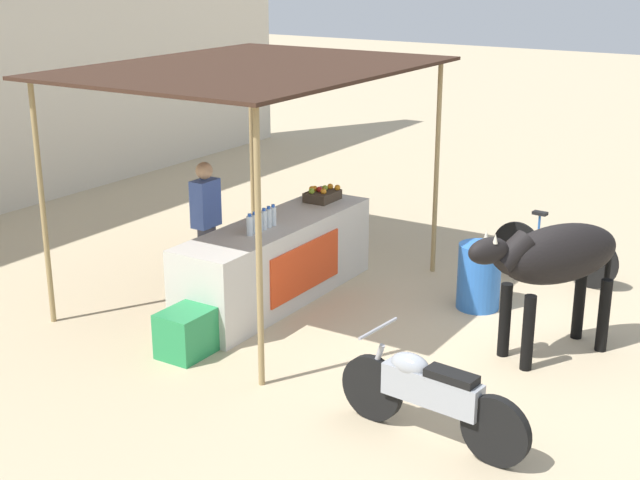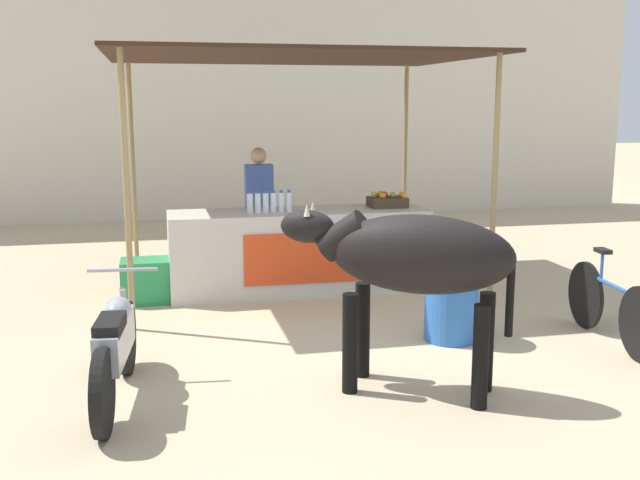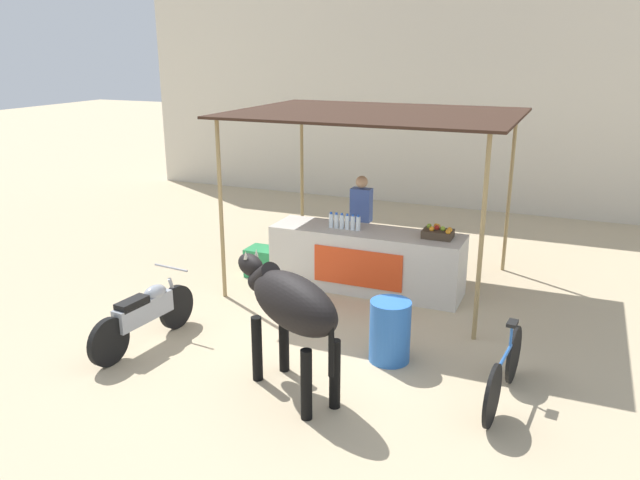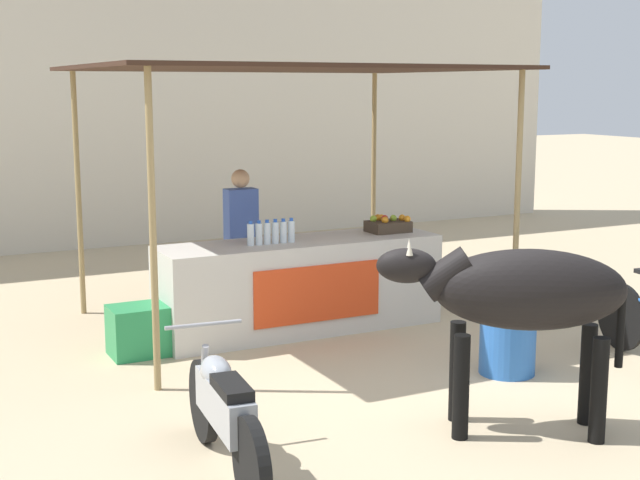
% 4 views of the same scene
% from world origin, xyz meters
% --- Properties ---
extents(ground_plane, '(60.00, 60.00, 0.00)m').
position_xyz_m(ground_plane, '(0.00, 0.00, 0.00)').
color(ground_plane, tan).
extents(stall_counter, '(3.00, 0.82, 0.96)m').
position_xyz_m(stall_counter, '(0.00, 2.20, 0.48)').
color(stall_counter, beige).
rests_on(stall_counter, ground).
extents(stall_awning, '(4.20, 3.20, 2.74)m').
position_xyz_m(stall_awning, '(0.00, 2.50, 2.63)').
color(stall_awning, '#382319').
rests_on(stall_awning, ground).
extents(water_bottle_row, '(0.52, 0.07, 0.25)m').
position_xyz_m(water_bottle_row, '(-0.35, 2.15, 1.07)').
color(water_bottle_row, silver).
rests_on(water_bottle_row, stall_counter).
extents(fruit_crate, '(0.44, 0.32, 0.18)m').
position_xyz_m(fruit_crate, '(1.09, 2.25, 1.03)').
color(fruit_crate, '#3F3326').
rests_on(fruit_crate, stall_counter).
extents(vendor_behind_counter, '(0.34, 0.22, 1.65)m').
position_xyz_m(vendor_behind_counter, '(-0.36, 2.95, 0.85)').
color(vendor_behind_counter, '#383842').
rests_on(vendor_behind_counter, ground).
extents(cooler_box, '(0.60, 0.44, 0.48)m').
position_xyz_m(cooler_box, '(-1.73, 2.10, 0.24)').
color(cooler_box, '#268C4C').
rests_on(cooler_box, ground).
extents(water_barrel, '(0.50, 0.50, 0.77)m').
position_xyz_m(water_barrel, '(1.03, 0.08, 0.38)').
color(water_barrel, blue).
rests_on(water_barrel, ground).
extents(cow, '(1.75, 1.25, 1.44)m').
position_xyz_m(cow, '(0.23, -1.02, 1.03)').
color(cow, black).
rests_on(cow, ground).
extents(motorcycle_parked, '(0.55, 1.80, 0.90)m').
position_xyz_m(motorcycle_parked, '(-1.96, -0.73, 0.43)').
color(motorcycle_parked, black).
rests_on(motorcycle_parked, ground).
extents(bicycle_leaning, '(0.20, 1.66, 0.85)m').
position_xyz_m(bicycle_leaning, '(2.42, -0.34, 0.35)').
color(bicycle_leaning, black).
rests_on(bicycle_leaning, ground).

